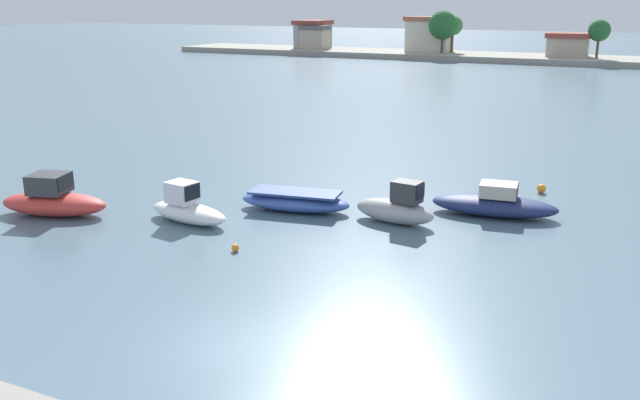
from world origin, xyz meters
TOP-DOWN VIEW (x-y plane):
  - ground_plane at (0.00, 0.00)m, footprint 400.00×400.00m
  - moored_boat_0 at (-13.39, 6.49)m, footprint 4.97×3.04m
  - moored_boat_1 at (-7.70, 8.19)m, footprint 4.05×1.98m
  - moored_boat_2 at (-4.45, 11.53)m, footprint 5.09×2.53m
  - moored_boat_3 at (0.09, 11.79)m, footprint 3.58×1.71m
  - moored_boat_4 at (3.50, 14.59)m, footprint 5.45×2.60m
  - mooring_buoy_0 at (-4.04, 6.04)m, footprint 0.29×0.29m
  - mooring_buoy_1 at (4.75, 19.10)m, footprint 0.43×0.43m
  - distant_shoreline at (-7.32, 93.50)m, footprint 133.77×11.85m

SIDE VIEW (x-z plane):
  - ground_plane at x=0.00m, z-range 0.00..0.00m
  - mooring_buoy_0 at x=-4.04m, z-range 0.00..0.29m
  - mooring_buoy_1 at x=4.75m, z-range 0.00..0.43m
  - moored_boat_2 at x=-4.45m, z-range -0.02..0.85m
  - moored_boat_4 at x=3.50m, z-range -0.20..1.20m
  - moored_boat_1 at x=-7.70m, z-range -0.28..1.38m
  - moored_boat_3 at x=0.09m, z-range -0.28..1.54m
  - moored_boat_0 at x=-13.39m, z-range -0.25..1.54m
  - distant_shoreline at x=-7.32m, z-range -2.26..4.97m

